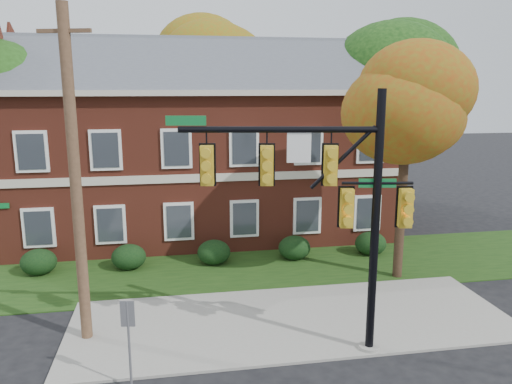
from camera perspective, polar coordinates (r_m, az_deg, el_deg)
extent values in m
plane|color=black|center=(15.71, 5.09, -16.11)|extent=(120.00, 120.00, 0.00)
cube|color=gray|center=(16.55, 4.18, -14.40)|extent=(14.00, 5.00, 0.08)
cube|color=#193811|center=(21.04, 0.85, -8.51)|extent=(30.00, 6.00, 0.04)
cube|color=maroon|center=(25.72, -6.01, 3.23)|extent=(18.00, 8.00, 7.00)
cube|color=beige|center=(25.42, -6.19, 11.32)|extent=(18.80, 8.80, 0.24)
cube|color=beige|center=(21.75, -5.27, 1.64)|extent=(18.00, 0.12, 0.35)
ellipsoid|color=black|center=(21.86, -23.59, -7.35)|extent=(1.40, 1.26, 1.05)
ellipsoid|color=black|center=(21.28, -14.34, -7.21)|extent=(1.40, 1.26, 1.05)
ellipsoid|color=black|center=(21.27, -4.84, -6.88)|extent=(1.40, 1.26, 1.05)
ellipsoid|color=black|center=(21.83, 4.41, -6.37)|extent=(1.40, 1.26, 1.05)
ellipsoid|color=black|center=(22.91, 12.97, -5.75)|extent=(1.40, 1.26, 1.05)
cylinder|color=black|center=(19.93, 16.26, -1.57)|extent=(0.36, 0.36, 5.76)
ellipsoid|color=#9E320D|center=(19.44, 16.88, 8.81)|extent=(4.25, 4.25, 3.60)
ellipsoid|color=#9E320D|center=(19.38, 19.17, 10.43)|extent=(3.50, 3.50, 3.00)
cylinder|color=black|center=(29.51, 15.72, 4.01)|extent=(0.36, 0.36, 7.04)
ellipsoid|color=black|center=(29.26, 16.22, 12.57)|extent=(5.95, 5.95, 5.04)
ellipsoid|color=black|center=(29.20, 18.33, 13.62)|extent=(4.90, 4.90, 4.20)
cylinder|color=black|center=(33.66, -5.27, 5.88)|extent=(0.36, 0.36, 7.68)
ellipsoid|color=#9D4A0D|center=(33.50, -5.43, 14.07)|extent=(6.46, 6.46, 5.47)
ellipsoid|color=#9D4A0D|center=(33.05, -3.67, 15.17)|extent=(5.32, 5.32, 4.56)
cylinder|color=gray|center=(15.22, 12.78, -17.01)|extent=(0.59, 0.59, 0.17)
cylinder|color=black|center=(13.86, 13.46, -3.91)|extent=(0.27, 0.27, 7.34)
cylinder|color=black|center=(13.01, 2.66, 7.14)|extent=(5.19, 1.06, 0.17)
cylinder|color=black|center=(13.59, 13.71, 0.99)|extent=(1.87, 0.40, 0.08)
cube|color=gold|center=(13.17, -5.61, 3.02)|extent=(0.51, 0.39, 1.22)
cube|color=gold|center=(13.12, 1.25, 3.04)|extent=(0.51, 0.39, 1.22)
cube|color=gold|center=(13.26, 8.52, 3.01)|extent=(0.51, 0.39, 1.22)
cube|color=silver|center=(13.10, 4.94, 5.07)|extent=(0.63, 0.15, 0.79)
cube|color=#0D672B|center=(13.11, -8.02, 8.08)|extent=(1.04, 0.22, 0.25)
cube|color=gold|center=(13.56, 10.34, -1.82)|extent=(0.51, 0.39, 1.22)
cube|color=gold|center=(13.93, 16.71, -1.77)|extent=(0.51, 0.39, 1.22)
cube|color=#0D672B|center=(13.59, 13.71, 0.99)|extent=(0.99, 0.21, 0.24)
cylinder|color=#4F3724|center=(14.78, -19.93, 1.10)|extent=(0.40, 0.40, 9.55)
cube|color=#4F3724|center=(14.62, -21.10, 16.82)|extent=(1.46, 0.52, 0.11)
cylinder|color=slate|center=(13.10, -14.28, -16.70)|extent=(0.07, 0.07, 2.35)
cube|color=slate|center=(12.72, -14.48, -13.32)|extent=(0.34, 0.09, 0.66)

